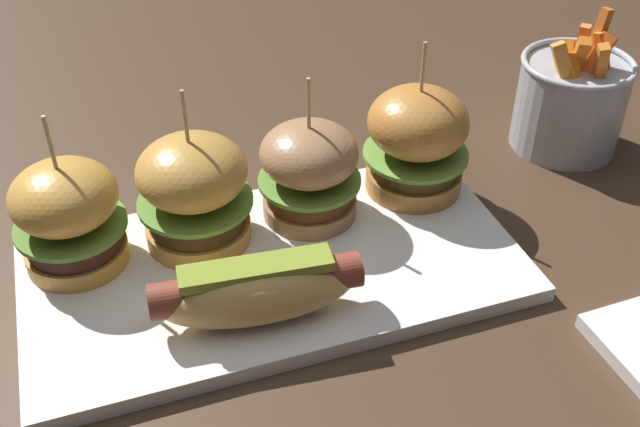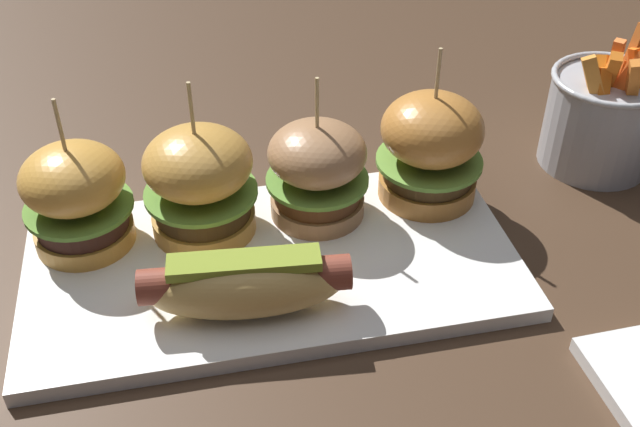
% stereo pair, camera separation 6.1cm
% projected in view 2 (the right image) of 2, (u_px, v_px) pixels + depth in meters
% --- Properties ---
extents(ground_plane, '(3.00, 3.00, 0.00)m').
position_uv_depth(ground_plane, '(273.00, 271.00, 0.64)').
color(ground_plane, '#422D1E').
extents(platter_main, '(0.40, 0.21, 0.01)m').
position_uv_depth(platter_main, '(273.00, 264.00, 0.64)').
color(platter_main, white).
rests_on(platter_main, ground).
extents(hot_dog, '(0.16, 0.07, 0.05)m').
position_uv_depth(hot_dog, '(246.00, 283.00, 0.57)').
color(hot_dog, tan).
rests_on(hot_dog, platter_main).
extents(slider_far_left, '(0.09, 0.09, 0.14)m').
position_uv_depth(slider_far_left, '(76.00, 196.00, 0.62)').
color(slider_far_left, gold).
rests_on(slider_far_left, platter_main).
extents(slider_center_left, '(0.10, 0.10, 0.14)m').
position_uv_depth(slider_center_left, '(200.00, 182.00, 0.63)').
color(slider_center_left, gold).
rests_on(slider_center_left, platter_main).
extents(slider_center_right, '(0.09, 0.09, 0.13)m').
position_uv_depth(slider_center_right, '(317.00, 170.00, 0.65)').
color(slider_center_right, '#A5764E').
rests_on(slider_center_right, platter_main).
extents(slider_far_right, '(0.10, 0.10, 0.15)m').
position_uv_depth(slider_far_right, '(431.00, 147.00, 0.67)').
color(slider_far_right, '#BD7934').
rests_on(slider_far_right, platter_main).
extents(fries_bucket, '(0.11, 0.11, 0.15)m').
position_uv_depth(fries_bucket, '(602.00, 118.00, 0.74)').
color(fries_bucket, '#A8AAB2').
rests_on(fries_bucket, ground).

